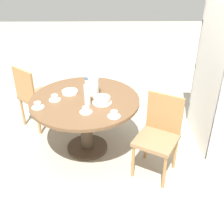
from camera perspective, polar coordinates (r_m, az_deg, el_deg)
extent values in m
plane|color=#B2A893|center=(3.65, -5.00, -7.26)|extent=(14.00, 14.00, 0.00)
cylinder|color=#473828|center=(3.65, -5.01, -7.07)|extent=(0.51, 0.51, 0.03)
cylinder|color=#473828|center=(3.45, -5.26, -2.62)|extent=(0.15, 0.15, 0.65)
cylinder|color=brown|center=(3.27, -5.54, 2.37)|extent=(1.27, 1.27, 0.04)
cylinder|color=#A87A47|center=(3.12, 4.29, -9.96)|extent=(0.03, 0.03, 0.42)
cylinder|color=#A87A47|center=(3.04, 10.59, -11.96)|extent=(0.03, 0.03, 0.42)
cylinder|color=#A87A47|center=(3.38, 6.90, -6.44)|extent=(0.03, 0.03, 0.42)
cylinder|color=#A87A47|center=(3.30, 12.71, -8.15)|extent=(0.03, 0.03, 0.42)
cube|color=#93704C|center=(3.06, 8.96, -5.72)|extent=(0.57, 0.57, 0.04)
cube|color=#A87A47|center=(3.09, 10.64, -0.16)|extent=(0.22, 0.36, 0.44)
cylinder|color=#A87A47|center=(4.09, -10.70, 0.35)|extent=(0.03, 0.03, 0.42)
cylinder|color=#A87A47|center=(4.34, -13.83, 1.87)|extent=(0.03, 0.03, 0.42)
cylinder|color=#A87A47|center=(3.91, -14.66, -1.72)|extent=(0.03, 0.03, 0.42)
cylinder|color=#A87A47|center=(4.17, -17.66, 0.00)|extent=(0.03, 0.03, 0.42)
cube|color=#93704C|center=(4.02, -14.64, 3.02)|extent=(0.59, 0.59, 0.04)
cube|color=#A87A47|center=(3.82, -17.43, 5.15)|extent=(0.28, 0.32, 0.44)
cube|color=silver|center=(3.99, 18.58, 9.07)|extent=(0.04, 0.28, 1.75)
cube|color=silver|center=(3.57, 18.60, 6.51)|extent=(0.91, 0.02, 1.75)
cube|color=silver|center=(4.02, 18.37, -4.71)|extent=(0.84, 0.27, 0.04)
cube|color=silver|center=(3.80, 19.39, 0.46)|extent=(0.84, 0.27, 0.04)
cube|color=silver|center=(3.61, 20.57, 6.45)|extent=(0.84, 0.27, 0.04)
cube|color=teal|center=(3.71, 19.76, -4.81)|extent=(0.32, 0.21, 0.32)
cube|color=black|center=(4.12, 17.58, -0.48)|extent=(0.32, 0.21, 0.34)
cube|color=#234793|center=(3.52, 20.82, 1.19)|extent=(0.38, 0.21, 0.34)
cube|color=#234793|center=(3.90, 18.67, 4.63)|extent=(0.38, 0.21, 0.35)
cube|color=teal|center=(3.76, 19.68, 10.30)|extent=(0.36, 0.21, 0.30)
cube|color=#28703D|center=(3.63, 20.96, 16.76)|extent=(0.38, 0.21, 0.31)
cylinder|color=silver|center=(3.32, -3.79, 5.29)|extent=(0.13, 0.13, 0.22)
cone|color=silver|center=(3.27, -3.86, 7.17)|extent=(0.12, 0.12, 0.02)
sphere|color=silver|center=(3.26, -3.88, 7.48)|extent=(0.02, 0.02, 0.02)
cylinder|color=silver|center=(3.09, -5.07, 3.49)|extent=(0.07, 0.07, 0.24)
cylinder|color=silver|center=(3.02, -5.21, 6.08)|extent=(0.03, 0.03, 0.07)
cylinder|color=#2D5184|center=(3.01, -5.24, 6.77)|extent=(0.04, 0.04, 0.01)
cylinder|color=white|center=(3.17, -2.03, 1.95)|extent=(0.22, 0.22, 0.01)
cylinder|color=silver|center=(3.15, -2.04, 2.54)|extent=(0.19, 0.19, 0.06)
cylinder|color=silver|center=(2.91, 0.42, -0.86)|extent=(0.14, 0.14, 0.01)
cylinder|color=white|center=(2.90, 0.42, -0.32)|extent=(0.07, 0.07, 0.06)
cylinder|color=silver|center=(3.18, -14.80, 0.94)|extent=(0.14, 0.14, 0.01)
cylinder|color=white|center=(3.16, -14.88, 1.44)|extent=(0.07, 0.07, 0.06)
cylinder|color=silver|center=(3.29, -11.54, 2.46)|extent=(0.14, 0.14, 0.01)
cylinder|color=white|center=(3.28, -11.59, 2.95)|extent=(0.07, 0.07, 0.06)
cylinder|color=silver|center=(3.00, -5.31, 0.00)|extent=(0.14, 0.14, 0.01)
cylinder|color=white|center=(2.98, -5.34, 0.53)|extent=(0.07, 0.07, 0.06)
cylinder|color=white|center=(3.42, -8.54, 3.91)|extent=(0.19, 0.19, 0.01)
cylinder|color=white|center=(3.42, -8.55, 4.06)|extent=(0.19, 0.19, 0.01)
cylinder|color=white|center=(3.41, -8.57, 4.21)|extent=(0.19, 0.19, 0.01)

